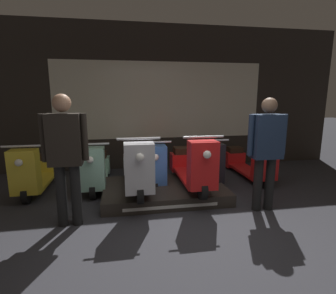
{
  "coord_description": "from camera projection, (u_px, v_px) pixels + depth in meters",
  "views": [
    {
      "loc": [
        -0.87,
        -2.64,
        1.66
      ],
      "look_at": [
        -0.09,
        1.85,
        0.76
      ],
      "focal_mm": 28.0,
      "sensor_mm": 36.0,
      "label": 1
    }
  ],
  "objects": [
    {
      "name": "person_left_browsing",
      "position": [
        65.0,
        151.0,
        3.25
      ],
      "size": [
        0.56,
        0.22,
        1.69
      ],
      "color": "black",
      "rests_on": "ground_plane"
    },
    {
      "name": "scooter_backrow_1",
      "position": [
        96.0,
        169.0,
        4.79
      ],
      "size": [
        0.58,
        1.72,
        0.93
      ],
      "color": "black",
      "rests_on": "ground_plane"
    },
    {
      "name": "scooter_backrow_3",
      "position": [
        202.0,
        164.0,
        5.13
      ],
      "size": [
        0.58,
        1.72,
        0.93
      ],
      "color": "black",
      "rests_on": "ground_plane"
    },
    {
      "name": "scooter_backrow_0",
      "position": [
        37.0,
        171.0,
        4.62
      ],
      "size": [
        0.58,
        1.72,
        0.93
      ],
      "color": "black",
      "rests_on": "ground_plane"
    },
    {
      "name": "shop_wall_back",
      "position": [
        160.0,
        98.0,
        5.95
      ],
      "size": [
        8.51,
        0.09,
        3.2
      ],
      "color": "#28231E",
      "rests_on": "ground_plane"
    },
    {
      "name": "ground_plane",
      "position": [
        203.0,
        242.0,
        3.02
      ],
      "size": [
        30.0,
        30.0,
        0.0
      ],
      "primitive_type": "plane",
      "color": "#2D2D33"
    },
    {
      "name": "scooter_backrow_2",
      "position": [
        151.0,
        166.0,
        4.96
      ],
      "size": [
        0.58,
        1.72,
        0.93
      ],
      "color": "black",
      "rests_on": "ground_plane"
    },
    {
      "name": "person_right_browsing",
      "position": [
        267.0,
        146.0,
        3.71
      ],
      "size": [
        0.58,
        0.24,
        1.64
      ],
      "color": "black",
      "rests_on": "ground_plane"
    },
    {
      "name": "scooter_display_right",
      "position": [
        192.0,
        166.0,
        4.29
      ],
      "size": [
        0.58,
        1.72,
        0.93
      ],
      "color": "black",
      "rests_on": "display_platform"
    },
    {
      "name": "scooter_display_left",
      "position": [
        137.0,
        168.0,
        4.14
      ],
      "size": [
        0.58,
        1.72,
        0.93
      ],
      "color": "black",
      "rests_on": "display_platform"
    },
    {
      "name": "display_platform",
      "position": [
        164.0,
        191.0,
        4.39
      ],
      "size": [
        1.99,
        1.29,
        0.19
      ],
      "color": "#2D2823",
      "rests_on": "ground_plane"
    },
    {
      "name": "scooter_backrow_4",
      "position": [
        250.0,
        162.0,
        5.3
      ],
      "size": [
        0.58,
        1.72,
        0.93
      ],
      "color": "black",
      "rests_on": "ground_plane"
    }
  ]
}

